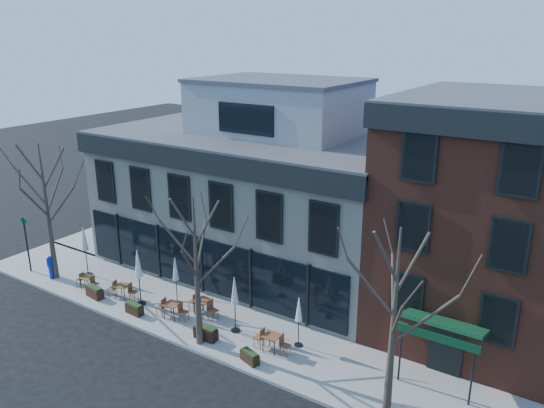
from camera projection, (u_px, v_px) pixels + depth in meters
The scene contains 24 objects.
ground at pixel (205, 295), 29.04m from camera, with size 120.00×120.00×0.00m, color black.
sidewalk_front at pixel (228, 329), 25.61m from camera, with size 33.50×4.70×0.15m, color gray.
sidewalk_side at pixel (140, 224), 39.63m from camera, with size 4.50×12.00×0.15m, color gray.
corner_building at pixel (257, 191), 31.58m from camera, with size 18.39×10.39×11.10m.
red_brick_building at pixel (486, 216), 24.53m from camera, with size 8.20×11.78×11.18m.
tree_corner at pixel (47, 211), 29.57m from camera, with size 3.93×3.98×7.92m.
tree_mid at pixel (197, 270), 23.19m from camera, with size 3.50×3.55×7.04m.
tree_right at pixel (394, 325), 18.45m from camera, with size 3.72×3.77×7.48m.
sign_pole at pixel (27, 241), 31.05m from camera, with size 0.50×0.10×3.40m.
call_box at pixel (50, 266), 30.43m from camera, with size 0.29×0.29×1.44m.
cafe_set_0 at pixel (87, 281), 29.38m from camera, with size 1.58×0.66×0.82m.
cafe_set_1 at pixel (123, 290), 28.30m from camera, with size 1.79×0.88×0.92m.
cafe_set_2 at pixel (172, 309), 26.30m from camera, with size 1.85×0.82×0.95m.
cafe_set_3 at pixel (203, 305), 26.59m from camera, with size 1.93×0.85×1.00m.
cafe_set_4 at pixel (272, 341), 23.56m from camera, with size 1.83×0.76×0.95m.
umbrella_0 at pixel (84, 241), 30.52m from camera, with size 0.48×0.48×2.97m.
umbrella_1 at pixel (138, 266), 27.11m from camera, with size 0.49×0.49×3.07m.
umbrella_2 at pixel (176, 271), 27.28m from camera, with size 0.42×0.42×2.62m.
umbrella_3 at pixel (235, 293), 24.68m from camera, with size 0.45×0.45×2.82m.
umbrella_4 at pixel (299, 312), 23.59m from camera, with size 0.39×0.39×2.43m.
planter_0 at pixel (95, 292), 28.42m from camera, with size 1.15×0.58×0.62m.
planter_1 at pixel (134, 309), 26.75m from camera, with size 1.04×0.48×0.57m.
planter_2 at pixel (206, 333), 24.53m from camera, with size 1.15×0.50×0.63m.
planter_3 at pixel (250, 357), 22.82m from camera, with size 1.02×0.65×0.53m.
Camera 1 is at (17.32, -19.84, 13.72)m, focal length 35.00 mm.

